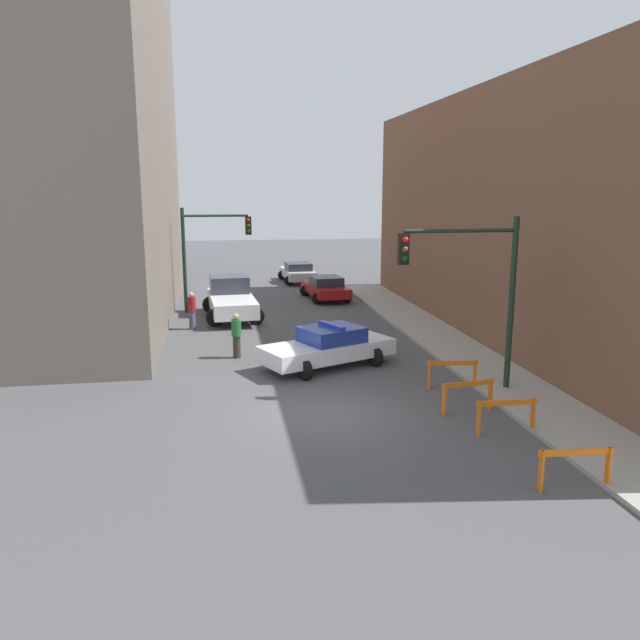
{
  "coord_description": "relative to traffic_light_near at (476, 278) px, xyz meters",
  "views": [
    {
      "loc": [
        -2.74,
        -16.09,
        6.11
      ],
      "look_at": [
        0.76,
        5.3,
        1.53
      ],
      "focal_mm": 35.0,
      "sensor_mm": 36.0,
      "label": 1
    }
  ],
  "objects": [
    {
      "name": "ground_plane",
      "position": [
        -4.73,
        -1.11,
        -3.53
      ],
      "size": [
        120.0,
        120.0,
        0.0
      ],
      "primitive_type": "plane",
      "color": "#4C4C4F"
    },
    {
      "name": "sidewalk_right",
      "position": [
        1.47,
        -1.11,
        -3.47
      ],
      "size": [
        2.4,
        44.0,
        0.12
      ],
      "color": "#9E998E",
      "rests_on": "ground_plane"
    },
    {
      "name": "building_right",
      "position": [
        8.67,
        6.89,
        1.5
      ],
      "size": [
        12.0,
        28.0,
        10.06
      ],
      "color": "brown",
      "rests_on": "ground_plane"
    },
    {
      "name": "traffic_light_near",
      "position": [
        0.0,
        0.0,
        0.0
      ],
      "size": [
        3.64,
        0.35,
        5.2
      ],
      "color": "black",
      "rests_on": "sidewalk_right"
    },
    {
      "name": "traffic_light_far",
      "position": [
        -8.03,
        14.26,
        -0.13
      ],
      "size": [
        3.44,
        0.35,
        5.2
      ],
      "color": "black",
      "rests_on": "ground_plane"
    },
    {
      "name": "police_car",
      "position": [
        -3.78,
        3.51,
        -2.81
      ],
      "size": [
        5.05,
        3.61,
        1.52
      ],
      "rotation": [
        0.0,
        0.0,
        1.99
      ],
      "color": "white",
      "rests_on": "ground_plane"
    },
    {
      "name": "white_truck",
      "position": [
        -6.92,
        12.7,
        -2.62
      ],
      "size": [
        2.88,
        5.52,
        1.9
      ],
      "rotation": [
        0.0,
        0.0,
        0.07
      ],
      "color": "silver",
      "rests_on": "ground_plane"
    },
    {
      "name": "parked_car_near",
      "position": [
        -1.57,
        16.85,
        -2.86
      ],
      "size": [
        2.56,
        4.46,
        1.31
      ],
      "rotation": [
        0.0,
        0.0,
        0.1
      ],
      "color": "maroon",
      "rests_on": "ground_plane"
    },
    {
      "name": "parked_car_mid",
      "position": [
        -2.26,
        23.6,
        -2.86
      ],
      "size": [
        2.43,
        4.39,
        1.31
      ],
      "rotation": [
        0.0,
        0.0,
        0.05
      ],
      "color": "silver",
      "rests_on": "ground_plane"
    },
    {
      "name": "pedestrian_crossing",
      "position": [
        -6.9,
        5.2,
        -2.67
      ],
      "size": [
        0.51,
        0.51,
        1.66
      ],
      "rotation": [
        0.0,
        0.0,
        5.55
      ],
      "color": "#382D23",
      "rests_on": "ground_plane"
    },
    {
      "name": "pedestrian_corner",
      "position": [
        -8.69,
        10.32,
        -2.67
      ],
      "size": [
        0.37,
        0.37,
        1.66
      ],
      "rotation": [
        0.0,
        0.0,
        6.24
      ],
      "color": "#474C66",
      "rests_on": "ground_plane"
    },
    {
      "name": "barrier_front",
      "position": [
        -0.37,
        -6.3,
        -2.91
      ],
      "size": [
        1.6,
        0.26,
        0.9
      ],
      "rotation": [
        0.0,
        0.0,
        -0.07
      ],
      "color": "orange",
      "rests_on": "ground_plane"
    },
    {
      "name": "barrier_mid",
      "position": [
        -0.41,
        -3.24,
        -2.91
      ],
      "size": [
        1.6,
        0.21,
        0.9
      ],
      "rotation": [
        0.0,
        0.0,
        -0.03
      ],
      "color": "orange",
      "rests_on": "ground_plane"
    },
    {
      "name": "barrier_back",
      "position": [
        -0.77,
        -1.62,
        -2.91
      ],
      "size": [
        1.59,
        0.37,
        0.9
      ],
      "rotation": [
        0.0,
        0.0,
        0.14
      ],
      "color": "orange",
      "rests_on": "ground_plane"
    },
    {
      "name": "barrier_corner",
      "position": [
        -0.43,
        0.45,
        -2.91
      ],
      "size": [
        1.59,
        0.35,
        0.9
      ],
      "rotation": [
        0.0,
        0.0,
        -0.13
      ],
      "color": "orange",
      "rests_on": "ground_plane"
    }
  ]
}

